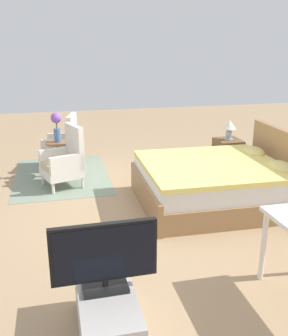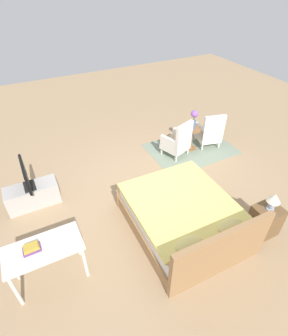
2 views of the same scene
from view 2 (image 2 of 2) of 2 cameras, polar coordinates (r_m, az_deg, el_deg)
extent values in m
plane|color=#A38460|center=(5.41, 0.49, -5.80)|extent=(16.00, 16.00, 0.00)
cube|color=gray|center=(6.83, 10.14, 4.15)|extent=(2.10, 1.50, 0.01)
cube|color=#997047|center=(4.77, 8.22, -11.53)|extent=(1.69, 2.06, 0.28)
cube|color=white|center=(4.58, 8.51, -9.41)|extent=(1.62, 1.97, 0.24)
cube|color=#EAD66B|center=(4.52, 8.12, -7.45)|extent=(1.67, 1.81, 0.06)
cube|color=#997047|center=(4.07, 16.38, -17.48)|extent=(1.69, 0.11, 0.96)
cube|color=#997047|center=(5.31, 2.56, -3.92)|extent=(1.69, 0.09, 0.40)
ellipsoid|color=#DBC670|center=(4.28, 18.29, -12.01)|extent=(0.44, 0.29, 0.14)
ellipsoid|color=#DBC670|center=(3.93, 9.85, -16.13)|extent=(0.44, 0.29, 0.14)
cylinder|color=white|center=(7.33, 14.39, 6.81)|extent=(0.04, 0.04, 0.16)
cylinder|color=white|center=(7.14, 11.06, 6.45)|extent=(0.04, 0.04, 0.16)
cylinder|color=white|center=(6.99, 15.97, 4.88)|extent=(0.04, 0.04, 0.16)
cylinder|color=white|center=(6.80, 12.53, 4.45)|extent=(0.04, 0.04, 0.16)
cube|color=white|center=(6.99, 13.66, 6.64)|extent=(0.65, 0.65, 0.12)
cube|color=#C6B289|center=(6.94, 13.79, 7.42)|extent=(0.60, 0.60, 0.10)
cube|color=white|center=(6.63, 14.96, 8.42)|extent=(0.54, 0.20, 0.64)
cube|color=white|center=(7.00, 15.64, 8.15)|extent=(0.19, 0.52, 0.26)
cube|color=white|center=(6.80, 12.09, 7.82)|extent=(0.19, 0.52, 0.26)
cylinder|color=white|center=(6.81, 6.38, 5.26)|extent=(0.04, 0.04, 0.16)
cylinder|color=white|center=(6.50, 3.84, 3.70)|extent=(0.04, 0.04, 0.16)
cylinder|color=white|center=(6.59, 9.50, 3.72)|extent=(0.04, 0.04, 0.16)
cylinder|color=white|center=(6.28, 7.01, 2.04)|extent=(0.04, 0.04, 0.16)
cube|color=white|center=(6.46, 6.77, 4.74)|extent=(0.69, 0.69, 0.12)
cube|color=#C6B289|center=(6.40, 6.85, 5.57)|extent=(0.63, 0.63, 0.10)
cube|color=white|center=(6.15, 8.71, 6.87)|extent=(0.54, 0.25, 0.64)
cube|color=white|center=(6.53, 8.19, 6.94)|extent=(0.23, 0.51, 0.26)
cube|color=white|center=(6.20, 5.54, 5.37)|extent=(0.23, 0.51, 0.26)
cylinder|color=#936038|center=(6.85, 10.01, 4.33)|extent=(0.28, 0.28, 0.03)
cylinder|color=#936038|center=(6.70, 10.27, 6.29)|extent=(0.06, 0.06, 0.53)
cylinder|color=#936038|center=(6.56, 10.53, 8.34)|extent=(0.40, 0.40, 0.02)
cylinder|color=#4C709E|center=(6.50, 10.66, 9.27)|extent=(0.11, 0.11, 0.22)
cylinder|color=#477538|center=(6.43, 10.82, 10.52)|extent=(0.02, 0.02, 0.10)
sphere|color=#8956B7|center=(6.38, 10.95, 11.50)|extent=(0.17, 0.17, 0.17)
cube|color=brown|center=(5.01, 24.83, -10.32)|extent=(0.44, 0.40, 0.56)
cube|color=brown|center=(5.00, 23.49, -7.99)|extent=(0.37, 0.01, 0.09)
cylinder|color=#9EADC6|center=(4.81, 25.74, -7.97)|extent=(0.13, 0.13, 0.02)
ellipsoid|color=#9EADC6|center=(4.75, 26.03, -7.21)|extent=(0.11, 0.11, 0.16)
cone|color=silver|center=(4.65, 26.55, -5.84)|extent=(0.22, 0.22, 0.15)
cube|color=#B7B2AD|center=(5.50, -23.04, -5.49)|extent=(0.96, 0.40, 0.45)
cube|color=black|center=(5.35, -23.66, -3.62)|extent=(0.21, 0.32, 0.03)
cylinder|color=black|center=(5.33, -23.76, -3.30)|extent=(0.04, 0.04, 0.05)
cube|color=black|center=(5.19, -24.42, -1.28)|extent=(0.06, 0.75, 0.43)
cube|color=black|center=(5.19, -24.69, -1.36)|extent=(0.02, 0.69, 0.39)
cylinder|color=silver|center=(4.35, -14.37, -15.05)|extent=(0.05, 0.05, 0.69)
cylinder|color=silver|center=(4.41, -26.73, -18.40)|extent=(0.05, 0.05, 0.69)
cylinder|color=silver|center=(4.10, -12.73, -19.36)|extent=(0.05, 0.05, 0.69)
cylinder|color=silver|center=(4.16, -26.18, -22.93)|extent=(0.05, 0.05, 0.69)
cube|color=silver|center=(3.94, -21.16, -16.05)|extent=(1.04, 0.52, 0.04)
cube|color=#66387A|center=(3.94, -23.20, -15.97)|extent=(0.23, 0.16, 0.04)
cube|color=#B79333|center=(3.92, -23.31, -15.70)|extent=(0.20, 0.14, 0.02)
cube|color=#B79333|center=(3.89, -23.42, -15.45)|extent=(0.18, 0.13, 0.03)
camera|label=1|loc=(5.45, -53.97, 4.87)|focal=42.00mm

